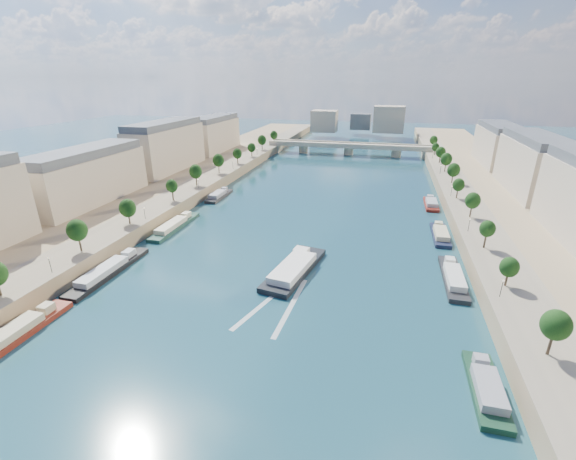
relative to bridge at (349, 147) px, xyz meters
The scene contains 17 objects.
ground 132.26m from the bridge, 90.00° to the right, with size 700.00×700.00×0.00m, color #0E2B3E.
quay_left 150.52m from the bridge, 118.58° to the right, with size 44.00×520.00×5.00m, color #9E8460.
quay_right 150.52m from the bridge, 61.42° to the right, with size 44.00×520.00×5.00m, color #9E8460.
pave_left 143.93m from the bridge, 113.33° to the right, with size 14.00×520.00×0.10m, color gray.
pave_right 143.93m from the bridge, 66.67° to the right, with size 14.00×520.00×0.10m, color gray.
trees_left 141.40m from the bridge, 112.91° to the right, with size 4.80×268.80×8.26m.
trees_right 134.08m from the bridge, 65.76° to the right, with size 4.80×268.80×8.26m.
lamps_left 151.57m from the bridge, 110.27° to the right, with size 0.36×200.36×4.28m.
lamps_right 137.60m from the bridge, 67.57° to the right, with size 0.36×200.36×4.28m.
buildings_left 147.62m from the bridge, 125.28° to the right, with size 16.00×226.00×23.20m.
buildings_right 147.62m from the bridge, 54.72° to the right, with size 16.00×226.00×23.20m.
skyline 87.94m from the bridge, 87.91° to the left, with size 79.00×42.00×22.00m.
bridge is the anchor object (origin of this frame).
tour_barge 177.94m from the bridge, 88.84° to the right, with size 13.08×29.85×3.92m.
wake 194.53m from the bridge, 88.94° to the right, with size 12.01×26.03×0.04m.
moored_barges_left 195.34m from the bridge, 103.47° to the right, with size 5.00×162.51×3.60m.
moored_barges_right 183.71m from the bridge, 75.66° to the right, with size 5.00×157.94×3.60m.
Camera 1 is at (25.21, -37.73, 50.31)m, focal length 24.00 mm.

